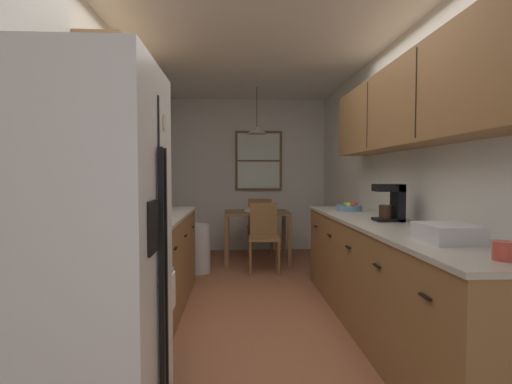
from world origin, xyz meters
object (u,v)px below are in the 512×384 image
(refrigerator, at_px, (76,262))
(fruit_bowl, at_px, (349,207))
(coffee_maker, at_px, (392,202))
(microwave_over_range, at_px, (90,110))
(dining_chair_near, at_px, (264,234))
(dining_table, at_px, (257,220))
(dining_chair_far, at_px, (260,223))
(storage_canister, at_px, (132,215))
(mug_by_coffeemaker, at_px, (504,251))
(dish_rack, at_px, (448,233))
(table_serving_bowl, at_px, (251,210))
(stove_range, at_px, (112,304))
(trash_bin, at_px, (198,248))

(refrigerator, height_order, fruit_bowl, refrigerator)
(refrigerator, height_order, coffee_maker, refrigerator)
(microwave_over_range, height_order, dining_chair_near, microwave_over_range)
(refrigerator, height_order, dining_table, refrigerator)
(dining_chair_far, distance_m, storage_canister, 3.49)
(refrigerator, xyz_separation_m, dining_chair_far, (1.12, 4.46, -0.39))
(storage_canister, bearing_deg, fruit_bowl, 27.74)
(mug_by_coffeemaker, bearing_deg, microwave_over_range, 159.15)
(dish_rack, bearing_deg, dining_table, 104.25)
(microwave_over_range, height_order, fruit_bowl, microwave_over_range)
(dining_chair_far, distance_m, dish_rack, 4.19)
(coffee_maker, distance_m, table_serving_bowl, 2.79)
(microwave_over_range, height_order, dining_chair_far, microwave_over_range)
(dish_rack, bearing_deg, coffee_maker, 85.72)
(fruit_bowl, bearing_deg, microwave_over_range, -143.01)
(stove_range, relative_size, table_serving_bowl, 5.60)
(coffee_maker, bearing_deg, dining_chair_far, 105.80)
(dining_chair_near, height_order, dining_chair_far, same)
(dining_chair_far, relative_size, mug_by_coffeemaker, 7.21)
(dining_chair_near, xyz_separation_m, dish_rack, (0.83, -2.96, 0.45))
(refrigerator, relative_size, mug_by_coffeemaker, 14.25)
(fruit_bowl, relative_size, table_serving_bowl, 1.36)
(storage_canister, height_order, mug_by_coffeemaker, storage_canister)
(dining_chair_far, height_order, fruit_bowl, fruit_bowl)
(dining_chair_far, height_order, mug_by_coffeemaker, mug_by_coffeemaker)
(dining_table, xyz_separation_m, dining_chair_near, (0.06, -0.56, -0.11))
(mug_by_coffeemaker, xyz_separation_m, fruit_bowl, (0.01, 2.37, -0.01))
(dining_table, relative_size, storage_canister, 5.89)
(stove_range, xyz_separation_m, dish_rack, (1.99, -0.31, 0.48))
(dish_rack, height_order, table_serving_bowl, dish_rack)
(dining_chair_near, height_order, coffee_maker, coffee_maker)
(dining_chair_near, bearing_deg, stove_range, -113.54)
(trash_bin, height_order, dish_rack, dish_rack)
(refrigerator, bearing_deg, fruit_bowl, 49.70)
(storage_canister, bearing_deg, coffee_maker, 3.69)
(mug_by_coffeemaker, xyz_separation_m, table_serving_bowl, (-0.97, 4.02, -0.17))
(storage_canister, xyz_separation_m, coffee_maker, (2.07, 0.13, 0.08))
(coffee_maker, height_order, fruit_bowl, coffee_maker)
(trash_bin, distance_m, fruit_bowl, 2.08)
(dining_table, relative_size, dining_chair_far, 1.04)
(fruit_bowl, distance_m, dish_rack, 1.89)
(fruit_bowl, bearing_deg, dining_chair_near, 127.42)
(dining_table, bearing_deg, table_serving_bowl, 172.07)
(storage_canister, distance_m, table_serving_bowl, 2.89)
(dining_chair_near, distance_m, storage_canister, 2.47)
(dining_chair_far, xyz_separation_m, dish_rack, (0.81, -4.08, 0.45))
(storage_canister, bearing_deg, table_serving_bowl, 69.38)
(dining_chair_far, xyz_separation_m, storage_canister, (-1.19, -3.24, 0.48))
(trash_bin, bearing_deg, refrigerator, -94.00)
(microwave_over_range, bearing_deg, coffee_maker, 17.03)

